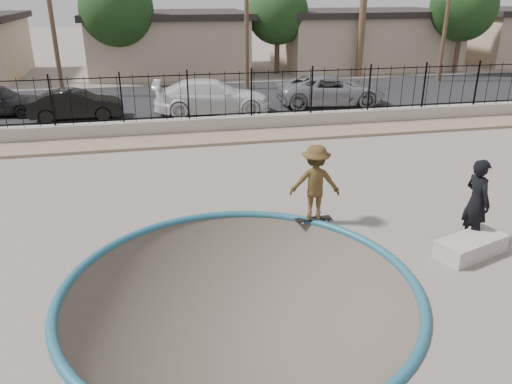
{
  "coord_description": "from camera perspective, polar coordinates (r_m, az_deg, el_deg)",
  "views": [
    {
      "loc": [
        -1.39,
        -9.07,
        5.4
      ],
      "look_at": [
        0.94,
        2.0,
        0.74
      ],
      "focal_mm": 35.0,
      "sensor_mm": 36.0,
      "label": 1
    }
  ],
  "objects": [
    {
      "name": "street_tree_right",
      "position": [
        37.18,
        22.66,
        18.92
      ],
      "size": [
        4.32,
        4.32,
        6.36
      ],
      "color": "#473323",
      "rests_on": "ground"
    },
    {
      "name": "utility_pole_right",
      "position": [
        33.03,
        21.19,
        19.78
      ],
      "size": [
        1.7,
        0.24,
        9.0
      ],
      "color": "#473323",
      "rests_on": "ground"
    },
    {
      "name": "house_center",
      "position": [
        35.76,
        -10.03,
        16.56
      ],
      "size": [
        10.6,
        8.6,
        3.9
      ],
      "color": "tan",
      "rests_on": "ground"
    },
    {
      "name": "skater",
      "position": [
        12.14,
        6.75,
        0.65
      ],
      "size": [
        1.34,
        0.96,
        1.88
      ],
      "primitive_type": "imported",
      "rotation": [
        0.0,
        0.0,
        2.9
      ],
      "color": "brown",
      "rests_on": "ground"
    },
    {
      "name": "retaining_wall",
      "position": [
        20.08,
        -7.59,
        7.46
      ],
      "size": [
        42.0,
        0.45,
        0.6
      ],
      "primitive_type": "cube",
      "color": "#A29A8E",
      "rests_on": "ground"
    },
    {
      "name": "fence",
      "position": [
        19.81,
        -7.77,
        10.82
      ],
      "size": [
        40.0,
        0.04,
        1.8
      ],
      "color": "black",
      "rests_on": "retaining_wall"
    },
    {
      "name": "videographer",
      "position": [
        12.11,
        23.91,
        -1.02
      ],
      "size": [
        0.54,
        0.76,
        1.98
      ],
      "primitive_type": "imported",
      "rotation": [
        0.0,
        0.0,
        1.66
      ],
      "color": "black",
      "rests_on": "ground"
    },
    {
      "name": "utility_pole_left",
      "position": [
        28.45,
        -22.56,
        19.4
      ],
      "size": [
        1.7,
        0.24,
        9.0
      ],
      "color": "#473323",
      "rests_on": "ground"
    },
    {
      "name": "street_tree_mid",
      "position": [
        34.15,
        2.49,
        19.74
      ],
      "size": [
        3.96,
        3.96,
        5.83
      ],
      "color": "#473323",
      "rests_on": "ground"
    },
    {
      "name": "house_east",
      "position": [
        38.91,
        11.98,
        16.87
      ],
      "size": [
        12.6,
        8.6,
        3.9
      ],
      "color": "tan",
      "rests_on": "ground"
    },
    {
      "name": "car_c",
      "position": [
        23.09,
        -5.02,
        10.79
      ],
      "size": [
        5.38,
        2.51,
        1.52
      ],
      "primitive_type": "imported",
      "rotation": [
        0.0,
        0.0,
        1.5
      ],
      "color": "white",
      "rests_on": "street"
    },
    {
      "name": "car_b",
      "position": [
        23.32,
        -19.86,
        9.39
      ],
      "size": [
        3.94,
        1.43,
        1.29
      ],
      "primitive_type": "imported",
      "rotation": [
        0.0,
        0.0,
        1.59
      ],
      "color": "black",
      "rests_on": "street"
    },
    {
      "name": "street_tree_left",
      "position": [
        32.13,
        -15.67,
        19.45
      ],
      "size": [
        4.32,
        4.32,
        6.36
      ],
      "color": "#473323",
      "rests_on": "ground"
    },
    {
      "name": "concrete_ledge",
      "position": [
        11.83,
        23.34,
        -5.7
      ],
      "size": [
        1.74,
        1.18,
        0.4
      ],
      "primitive_type": "cube",
      "rotation": [
        0.0,
        0.0,
        0.33
      ],
      "color": "#B5A8A1",
      "rests_on": "ground"
    },
    {
      "name": "car_d",
      "position": [
        25.01,
        8.52,
        11.45
      ],
      "size": [
        5.38,
        2.77,
        1.45
      ],
      "primitive_type": "imported",
      "rotation": [
        0.0,
        0.0,
        1.5
      ],
      "color": "#92939A",
      "rests_on": "street"
    },
    {
      "name": "bowl_pit",
      "position": [
        9.81,
        -1.79,
        -11.05
      ],
      "size": [
        6.84,
        6.84,
        1.8
      ],
      "primitive_type": null,
      "color": "#484037",
      "rests_on": "ground"
    },
    {
      "name": "rock_strip",
      "position": [
        19.09,
        -7.27,
        5.93
      ],
      "size": [
        42.0,
        1.6,
        0.11
      ],
      "primitive_type": "cube",
      "color": "tan",
      "rests_on": "ground"
    },
    {
      "name": "coping_ring",
      "position": [
        9.81,
        -1.79,
        -11.05
      ],
      "size": [
        7.04,
        7.04,
        0.2
      ],
      "primitive_type": "torus",
      "color": "#235C74",
      "rests_on": "ground"
    },
    {
      "name": "skateboard",
      "position": [
        12.49,
        6.57,
        -3.07
      ],
      "size": [
        0.92,
        0.24,
        0.08
      ],
      "rotation": [
        0.0,
        0.0,
        0.01
      ],
      "color": "black",
      "rests_on": "ground"
    },
    {
      "name": "street",
      "position": [
        26.65,
        -8.8,
        10.47
      ],
      "size": [
        90.0,
        8.0,
        0.04
      ],
      "primitive_type": "cube",
      "color": "black",
      "rests_on": "ground"
    },
    {
      "name": "ground",
      "position": [
        22.09,
        -7.79,
        5.05
      ],
      "size": [
        120.0,
        120.0,
        2.2
      ],
      "primitive_type": "cube",
      "color": "#70655D",
      "rests_on": "ground"
    }
  ]
}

